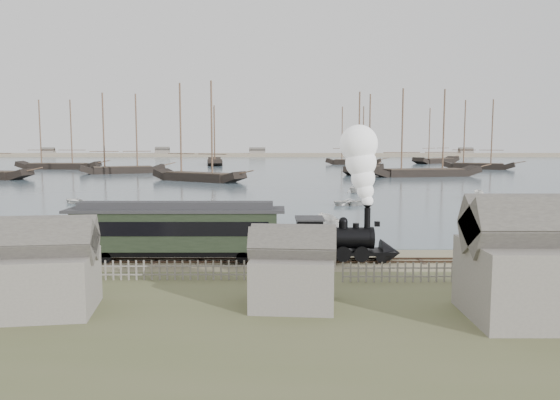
{
  "coord_description": "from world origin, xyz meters",
  "views": [
    {
      "loc": [
        1.32,
        -38.19,
        8.11
      ],
      "look_at": [
        1.42,
        4.38,
        3.5
      ],
      "focal_mm": 35.0,
      "sensor_mm": 36.0,
      "label": 1
    }
  ],
  "objects": [
    {
      "name": "ground",
      "position": [
        0.0,
        0.0,
        0.0
      ],
      "size": [
        600.0,
        600.0,
        0.0
      ],
      "primitive_type": "plane",
      "color": "gray",
      "rests_on": "ground"
    },
    {
      "name": "harbor_water",
      "position": [
        0.0,
        170.0,
        0.03
      ],
      "size": [
        600.0,
        336.0,
        0.06
      ],
      "primitive_type": "cube",
      "color": "#4A5E6A",
      "rests_on": "ground"
    },
    {
      "name": "rail_track",
      "position": [
        0.0,
        -2.0,
        0.04
      ],
      "size": [
        120.0,
        1.8,
        0.16
      ],
      "color": "#3A2A20",
      "rests_on": "ground"
    },
    {
      "name": "picket_fence_west",
      "position": [
        -6.5,
        -7.0,
        0.0
      ],
      "size": [
        19.0,
        0.1,
        1.2
      ],
      "primitive_type": null,
      "color": "slate",
      "rests_on": "ground"
    },
    {
      "name": "picket_fence_east",
      "position": [
        12.5,
        -7.5,
        0.0
      ],
      "size": [
        15.0,
        0.1,
        1.2
      ],
      "primitive_type": null,
      "color": "slate",
      "rests_on": "ground"
    },
    {
      "name": "shed_left",
      "position": [
        -10.0,
        -13.0,
        0.0
      ],
      "size": [
        5.0,
        4.0,
        4.1
      ],
      "primitive_type": null,
      "color": "slate",
      "rests_on": "ground"
    },
    {
      "name": "shed_mid",
      "position": [
        2.0,
        -12.0,
        0.0
      ],
      "size": [
        4.0,
        3.5,
        3.6
      ],
      "primitive_type": null,
      "color": "slate",
      "rests_on": "ground"
    },
    {
      "name": "shed_right",
      "position": [
        13.0,
        -14.0,
        0.0
      ],
      "size": [
        6.0,
        5.0,
        5.1
      ],
      "primitive_type": null,
      "color": "slate",
      "rests_on": "ground"
    },
    {
      "name": "far_spit",
      "position": [
        0.0,
        250.0,
        0.0
      ],
      "size": [
        500.0,
        20.0,
        1.8
      ],
      "primitive_type": "cube",
      "color": "tan",
      "rests_on": "ground"
    },
    {
      "name": "locomotive",
      "position": [
        6.56,
        -2.0,
        4.09
      ],
      "size": [
        7.1,
        2.65,
        8.85
      ],
      "color": "black",
      "rests_on": "ground"
    },
    {
      "name": "passenger_coach",
      "position": [
        -5.56,
        -2.0,
        2.22
      ],
      "size": [
        14.52,
        2.8,
        3.53
      ],
      "color": "black",
      "rests_on": "ground"
    },
    {
      "name": "beached_dinghy",
      "position": [
        -15.11,
        0.51,
        0.43
      ],
      "size": [
        3.63,
        4.59,
        0.86
      ],
      "primitive_type": "imported",
      "rotation": [
        0.0,
        0.0,
        1.74
      ],
      "color": "silver",
      "rests_on": "ground"
    },
    {
      "name": "rowboat_0",
      "position": [
        -12.99,
        10.34,
        0.45
      ],
      "size": [
        4.66,
        4.47,
        0.79
      ],
      "primitive_type": "imported",
      "rotation": [
        0.0,
        0.0,
        0.66
      ],
      "color": "silver",
      "rests_on": "harbor_water"
    },
    {
      "name": "rowboat_1",
      "position": [
        -5.81,
        21.09,
        0.93
      ],
      "size": [
        3.16,
        3.56,
        1.74
      ],
      "primitive_type": "imported",
      "rotation": [
        0.0,
        0.0,
        1.67
      ],
      "color": "silver",
      "rests_on": "harbor_water"
    },
    {
      "name": "rowboat_2",
      "position": [
        5.81,
        9.4,
        0.84
      ],
      "size": [
        4.28,
        2.54,
        1.55
      ],
      "primitive_type": "imported",
      "rotation": [
        0.0,
        0.0,
        3.41
      ],
      "color": "silver",
      "rests_on": "harbor_water"
    },
    {
      "name": "rowboat_3",
      "position": [
        10.36,
        29.75,
        0.49
      ],
      "size": [
        3.18,
        4.3,
        0.86
      ],
      "primitive_type": "imported",
      "rotation": [
        0.0,
        0.0,
        1.62
      ],
      "color": "silver",
      "rests_on": "harbor_water"
    },
    {
      "name": "rowboat_5",
      "position": [
        29.32,
        37.66,
        0.67
      ],
      "size": [
        3.36,
        1.98,
        1.22
      ],
      "primitive_type": "imported",
      "rotation": [
        0.0,
        0.0,
        2.87
      ],
      "color": "silver",
      "rests_on": "harbor_water"
    },
    {
      "name": "rowboat_6",
      "position": [
        -25.52,
        32.66,
        0.42
      ],
      "size": [
        4.2,
        4.21,
        0.72
      ],
      "primitive_type": "imported",
      "rotation": [
        0.0,
        0.0,
        3.93
      ],
      "color": "silver",
      "rests_on": "harbor_water"
    },
    {
      "name": "rowboat_7",
      "position": [
        13.08,
        46.23,
        0.88
      ],
      "size": [
        3.83,
        3.57,
        1.64
      ],
      "primitive_type": "imported",
      "rotation": [
        0.0,
        0.0,
        0.34
      ],
      "color": "silver",
      "rests_on": "harbor_water"
    },
    {
      "name": "schooner_1",
      "position": [
        -37.75,
        98.49,
        10.06
      ],
      "size": [
        20.81,
        12.21,
        20.0
      ],
      "primitive_type": null,
      "rotation": [
        0.0,
        0.0,
        0.39
      ],
      "color": "black",
      "rests_on": "harbor_water"
    },
    {
      "name": "schooner_2",
      "position": [
        -14.99,
        71.86,
        10.06
      ],
      "size": [
        20.72,
        15.9,
        20.0
      ],
      "primitive_type": null,
      "rotation": [
        0.0,
        0.0,
        -0.58
      ],
      "color": "black",
      "rests_on": "harbor_water"
    },
    {
      "name": "schooner_3",
      "position": [
        22.69,
        97.5,
        10.06
      ],
      "size": [
        13.26,
        18.96,
        20.0
      ],
      "primitive_type": null,
      "rotation": [
        0.0,
        0.0,
        1.06
      ],
      "color": "black",
      "rests_on": "harbor_water"
    },
    {
      "name": "schooner_4",
      "position": [
        34.62,
        86.52,
        10.06
      ],
      "size": [
        26.74,
        10.49,
        20.0
      ],
      "primitive_type": null,
      "rotation": [
        0.0,
        0.0,
        0.18
      ],
      "color": "black",
      "rests_on": "harbor_water"
    },
    {
      "name": "schooner_5",
      "position": [
        58.84,
        118.81,
        10.06
      ],
      "size": [
        19.42,
        12.66,
        20.0
      ],
      "primitive_type": null,
      "rotation": [
        0.0,
        0.0,
        -0.46
      ],
      "color": "black",
      "rests_on": "harbor_water"
    },
    {
      "name": "schooner_6",
      "position": [
        -62.14,
        119.09,
        10.06
      ],
      "size": [
        24.14,
        7.13,
        20.0
      ],
      "primitive_type": null,
      "rotation": [
        0.0,
        0.0,
        -0.07
      ],
      "color": "black",
      "rests_on": "harbor_water"
    },
    {
      "name": "schooner_7",
      "position": [
        -20.55,
        148.21,
        10.06
      ],
      "size": [
        8.31,
        23.84,
        20.0
      ],
      "primitive_type": null,
      "rotation": [
        0.0,
        0.0,
        1.7
      ],
      "color": "black",
      "rests_on": "harbor_water"
    },
    {
      "name": "schooner_8",
      "position": [
        27.03,
        149.69,
        10.06
      ],
      "size": [
        19.33,
        8.89,
        20.0
      ],
      "primitive_type": null,
      "rotation": [
        0.0,
        0.0,
        -0.25
      ],
      "color": "black",
      "rests_on": "harbor_water"
    },
    {
      "name": "schooner_9",
      "position": [
        59.2,
        161.99,
        10.06
      ],
      "size": [
        22.03,
        21.07,
        20.0
      ],
      "primitive_type": null,
      "rotation": [
        0.0,
        0.0,
        0.75
      ],
      "color": "black",
      "rests_on": "harbor_water"
    }
  ]
}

